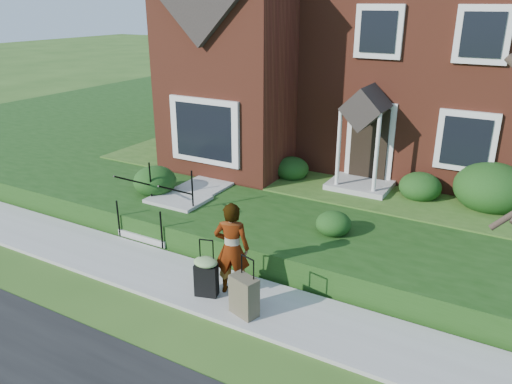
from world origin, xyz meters
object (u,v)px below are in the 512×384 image
Objects in this scene: suitcase_black at (206,274)px; suitcase_olive at (244,296)px; front_steps at (167,211)px; woman at (232,249)px.

suitcase_olive is at bearing -27.69° from suitcase_black.
woman reaches higher than front_steps.
suitcase_black is at bearing -174.02° from suitcase_olive.
front_steps is at bearing 124.87° from suitcase_black.
front_steps is at bearing 164.54° from suitcase_olive.
suitcase_black reaches higher than suitcase_olive.
woman is 1.65× the size of suitcase_olive.
suitcase_olive is at bearing 117.32° from woman.
front_steps is 1.10× the size of woman.
front_steps is 3.49m from woman.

